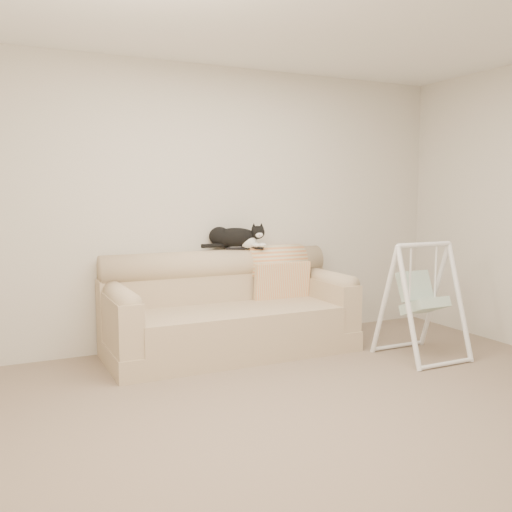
{
  "coord_description": "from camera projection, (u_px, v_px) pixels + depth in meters",
  "views": [
    {
      "loc": [
        -1.93,
        -3.05,
        1.44
      ],
      "look_at": [
        0.13,
        1.27,
        0.9
      ],
      "focal_mm": 40.0,
      "sensor_mm": 36.0,
      "label": 1
    }
  ],
  "objects": [
    {
      "name": "ground_plane",
      "position": [
        322.0,
        413.0,
        3.72
      ],
      "size": [
        5.0,
        5.0,
        0.0
      ],
      "primitive_type": "plane",
      "color": "#7E6C5B",
      "rests_on": "ground"
    },
    {
      "name": "tuxedo_cat",
      "position": [
        235.0,
        237.0,
        5.38
      ],
      "size": [
        0.61,
        0.38,
        0.24
      ],
      "color": "black",
      "rests_on": "sofa"
    },
    {
      "name": "remote_a",
      "position": [
        235.0,
        248.0,
        5.37
      ],
      "size": [
        0.19,
        0.09,
        0.03
      ],
      "color": "black",
      "rests_on": "sofa"
    },
    {
      "name": "sofa",
      "position": [
        228.0,
        313.0,
        5.14
      ],
      "size": [
        2.2,
        0.93,
        0.9
      ],
      "color": "tan",
      "rests_on": "ground"
    },
    {
      "name": "room_shell",
      "position": [
        325.0,
        177.0,
        3.55
      ],
      "size": [
        5.04,
        4.04,
        2.6
      ],
      "color": "beige",
      "rests_on": "ground"
    },
    {
      "name": "throw_blanket",
      "position": [
        275.0,
        265.0,
        5.56
      ],
      "size": [
        0.57,
        0.38,
        0.58
      ],
      "color": "#E48C4E",
      "rests_on": "sofa"
    },
    {
      "name": "baby_swing",
      "position": [
        422.0,
        300.0,
        4.94
      ],
      "size": [
        0.62,
        0.66,
        1.01
      ],
      "color": "white",
      "rests_on": "ground"
    },
    {
      "name": "remote_b",
      "position": [
        254.0,
        248.0,
        5.41
      ],
      "size": [
        0.17,
        0.14,
        0.02
      ],
      "color": "black",
      "rests_on": "sofa"
    }
  ]
}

